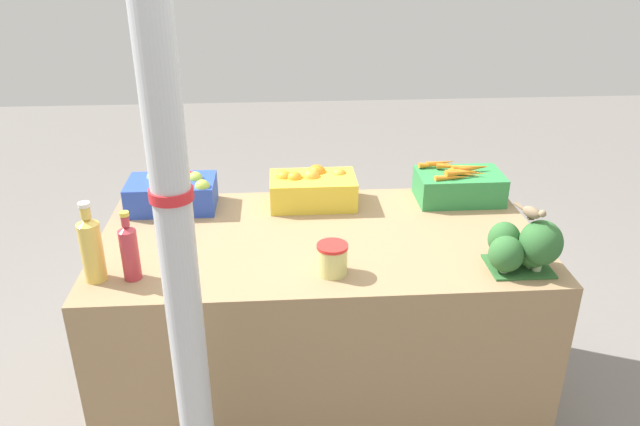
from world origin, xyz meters
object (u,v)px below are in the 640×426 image
at_px(orange_crate, 312,188).
at_px(broccoli_pile, 526,246).
at_px(apple_crate, 174,192).
at_px(sparrow_bird, 533,212).
at_px(carrot_crate, 459,185).
at_px(juice_bottle_golden, 91,248).
at_px(support_pole, 176,234).
at_px(juice_bottle_ruby, 130,251).
at_px(pickle_jar, 332,259).

distance_m(orange_crate, broccoli_pile, 0.95).
bearing_deg(broccoli_pile, apple_crate, 154.84).
bearing_deg(sparrow_bird, orange_crate, -161.02).
bearing_deg(carrot_crate, sparrow_bird, -83.23).
distance_m(carrot_crate, juice_bottle_golden, 1.55).
height_order(support_pole, apple_crate, support_pole).
distance_m(broccoli_pile, sparrow_bird, 0.13).
xyz_separation_m(orange_crate, juice_bottle_ruby, (-0.66, -0.58, 0.04)).
bearing_deg(juice_bottle_golden, apple_crate, 72.20).
relative_size(apple_crate, orange_crate, 1.00).
relative_size(apple_crate, broccoli_pile, 1.46).
height_order(juice_bottle_golden, juice_bottle_ruby, juice_bottle_golden).
distance_m(apple_crate, juice_bottle_golden, 0.62).
distance_m(apple_crate, orange_crate, 0.60).
relative_size(juice_bottle_ruby, sparrow_bird, 2.07).
bearing_deg(broccoli_pile, support_pole, -162.06).
relative_size(juice_bottle_golden, pickle_jar, 2.58).
height_order(broccoli_pile, juice_bottle_golden, juice_bottle_golden).
bearing_deg(orange_crate, carrot_crate, -0.38).
bearing_deg(juice_bottle_golden, juice_bottle_ruby, 0.00).
distance_m(apple_crate, broccoli_pile, 1.45).
bearing_deg(support_pole, carrot_crate, 42.60).
bearing_deg(juice_bottle_ruby, pickle_jar, -1.11).
bearing_deg(apple_crate, pickle_jar, -43.35).
relative_size(orange_crate, juice_bottle_ruby, 1.45).
xyz_separation_m(broccoli_pile, pickle_jar, (-0.68, 0.02, -0.04)).
xyz_separation_m(juice_bottle_golden, sparrow_bird, (1.51, -0.04, 0.10)).
distance_m(pickle_jar, sparrow_bird, 0.71).
distance_m(juice_bottle_golden, juice_bottle_ruby, 0.13).
height_order(carrot_crate, broccoli_pile, broccoli_pile).
xyz_separation_m(juice_bottle_ruby, sparrow_bird, (1.38, -0.04, 0.12)).
relative_size(carrot_crate, pickle_jar, 3.26).
relative_size(carrot_crate, sparrow_bird, 3.01).
height_order(orange_crate, sparrow_bird, sparrow_bird).
bearing_deg(sparrow_bird, carrot_crate, 156.42).
distance_m(juice_bottle_golden, pickle_jar, 0.82).
bearing_deg(orange_crate, apple_crate, -179.94).
distance_m(broccoli_pile, pickle_jar, 0.68).
xyz_separation_m(support_pole, apple_crate, (-0.18, 0.99, -0.30)).
bearing_deg(broccoli_pile, orange_crate, 139.28).
relative_size(support_pole, juice_bottle_ruby, 9.33).
height_order(apple_crate, broccoli_pile, broccoli_pile).
distance_m(juice_bottle_golden, sparrow_bird, 1.51).
distance_m(support_pole, apple_crate, 1.05).
bearing_deg(sparrow_bird, apple_crate, -145.51).
bearing_deg(orange_crate, support_pole, -113.09).
xyz_separation_m(apple_crate, juice_bottle_ruby, (-0.06, -0.58, 0.04)).
relative_size(juice_bottle_ruby, pickle_jar, 2.25).
distance_m(carrot_crate, juice_bottle_ruby, 1.43).
xyz_separation_m(support_pole, sparrow_bird, (1.14, 0.37, -0.15)).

